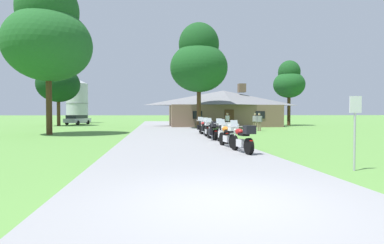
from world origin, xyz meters
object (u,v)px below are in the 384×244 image
object	(u,v)px
tree_left_far	(58,79)
parked_silver_suv_far_left	(77,119)
motorcycle_white_fifth_in_row	(208,129)
bystander_gray_shirt_by_tree	(255,121)
motorcycle_red_sixth_in_row	(205,128)
metal_signpost_roadside	(355,124)
motorcycle_black_third_in_row	(224,133)
tree_by_lodge_front	(199,61)
motorcycle_black_farthest_in_row	(201,126)
bystander_white_shirt_near_lodge	(227,120)
metal_silo_distant	(77,101)
motorcycle_black_fourth_in_row	(213,131)
bystander_gray_shirt_beside_signpost	(259,121)
tree_left_near	(48,35)
motorcycle_orange_second_in_row	(228,135)
motorcycle_red_nearest_to_camera	(243,139)
tree_right_of_lodge	(289,81)

from	to	relation	value
tree_left_far	parked_silver_suv_far_left	bearing A→B (deg)	72.64
motorcycle_white_fifth_in_row	bystander_gray_shirt_by_tree	bearing A→B (deg)	56.37
motorcycle_red_sixth_in_row	metal_signpost_roadside	xyz separation A→B (m)	(2.02, -14.12, 0.74)
motorcycle_black_third_in_row	tree_by_lodge_front	world-z (taller)	tree_by_lodge_front
motorcycle_black_farthest_in_row	bystander_white_shirt_near_lodge	distance (m)	8.53
metal_silo_distant	motorcycle_black_fourth_in_row	bearing A→B (deg)	-65.56
bystander_gray_shirt_by_tree	motorcycle_black_fourth_in_row	bearing A→B (deg)	-66.37
motorcycle_black_fourth_in_row	bystander_gray_shirt_beside_signpost	distance (m)	11.35
motorcycle_black_fourth_in_row	tree_left_far	distance (m)	29.72
motorcycle_black_fourth_in_row	tree_left_near	bearing A→B (deg)	146.45
bystander_gray_shirt_by_tree	metal_silo_distant	xyz separation A→B (m)	(-22.82, 25.87, 2.84)
bystander_white_shirt_near_lodge	parked_silver_suv_far_left	xyz separation A→B (m)	(-18.84, 15.25, -0.17)
tree_left_far	tree_left_near	size ratio (longest dim) A/B	0.81
motorcycle_black_fourth_in_row	bystander_white_shirt_near_lodge	size ratio (longest dim) A/B	1.24
motorcycle_black_farthest_in_row	metal_signpost_roadside	distance (m)	16.18
bystander_gray_shirt_beside_signpost	motorcycle_orange_second_in_row	bearing A→B (deg)	-101.24
motorcycle_red_sixth_in_row	metal_silo_distant	world-z (taller)	metal_silo_distant
motorcycle_black_farthest_in_row	bystander_white_shirt_near_lodge	bearing A→B (deg)	64.72
motorcycle_red_nearest_to_camera	parked_silver_suv_far_left	xyz separation A→B (m)	(-14.77, 34.97, 0.16)
tree_by_lodge_front	metal_silo_distant	bearing A→B (deg)	128.37
motorcycle_black_third_in_row	tree_right_of_lodge	bearing A→B (deg)	56.82
motorcycle_black_third_in_row	bystander_gray_shirt_by_tree	size ratio (longest dim) A/B	1.24
bystander_white_shirt_near_lodge	tree_left_far	bearing A→B (deg)	-150.45
motorcycle_black_farthest_in_row	motorcycle_red_sixth_in_row	bearing A→B (deg)	-87.91
motorcycle_orange_second_in_row	tree_left_far	xyz separation A→B (m)	(-16.05, 28.49, 5.52)
motorcycle_black_farthest_in_row	metal_silo_distant	xyz separation A→B (m)	(-16.80, 30.69, 3.18)
motorcycle_black_third_in_row	metal_silo_distant	bearing A→B (deg)	111.45
motorcycle_black_farthest_in_row	tree_right_of_lodge	bearing A→B (deg)	50.20
tree_by_lodge_front	motorcycle_black_fourth_in_row	bearing A→B (deg)	-94.71
motorcycle_red_sixth_in_row	bystander_gray_shirt_by_tree	bearing A→B (deg)	40.55
motorcycle_red_sixth_in_row	tree_by_lodge_front	xyz separation A→B (m)	(0.99, 10.13, 6.58)
bystander_white_shirt_near_lodge	tree_left_far	size ratio (longest dim) A/B	0.17
tree_left_near	motorcycle_orange_second_in_row	bearing A→B (deg)	-43.20
bystander_gray_shirt_beside_signpost	parked_silver_suv_far_left	bearing A→B (deg)	150.80
motorcycle_black_third_in_row	motorcycle_orange_second_in_row	bearing A→B (deg)	-98.64
motorcycle_orange_second_in_row	bystander_white_shirt_near_lodge	world-z (taller)	bystander_white_shirt_near_lodge
tree_by_lodge_front	tree_left_near	xyz separation A→B (m)	(-12.75, -7.39, 0.50)
motorcycle_white_fifth_in_row	bystander_white_shirt_near_lodge	bearing A→B (deg)	71.89
tree_by_lodge_front	motorcycle_orange_second_in_row	bearing A→B (deg)	-93.80
motorcycle_black_third_in_row	bystander_white_shirt_near_lodge	xyz separation A→B (m)	(3.91, 15.50, 0.34)
parked_silver_suv_far_left	bystander_gray_shirt_beside_signpost	bearing A→B (deg)	-25.58
metal_silo_distant	tree_by_lodge_front	bearing A→B (deg)	-51.63
motorcycle_black_fourth_in_row	motorcycle_red_nearest_to_camera	bearing A→B (deg)	-93.17
bystander_white_shirt_near_lodge	bystander_gray_shirt_beside_signpost	xyz separation A→B (m)	(2.09, -3.96, 0.00)
motorcycle_red_nearest_to_camera	motorcycle_red_sixth_in_row	xyz separation A→B (m)	(0.14, 10.24, -0.01)
motorcycle_red_sixth_in_row	metal_silo_distant	xyz separation A→B (m)	(-16.80, 32.60, 3.18)
motorcycle_black_fourth_in_row	bystander_gray_shirt_by_tree	distance (m)	12.37
motorcycle_red_sixth_in_row	motorcycle_black_fourth_in_row	bearing A→B (deg)	-100.16
tree_by_lodge_front	tree_left_near	size ratio (longest dim) A/B	0.93
motorcycle_black_third_in_row	tree_left_far	bearing A→B (deg)	119.57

